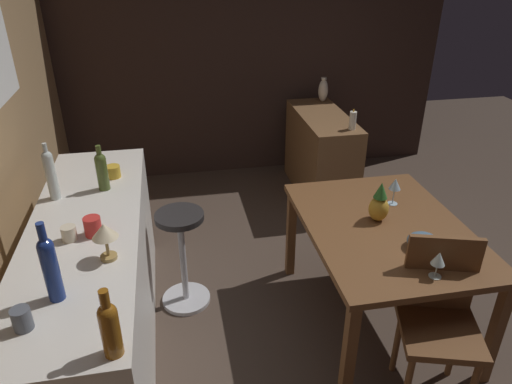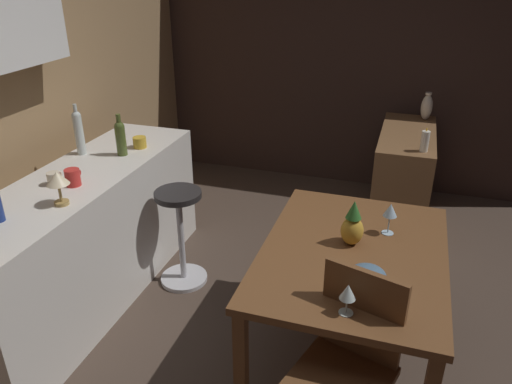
% 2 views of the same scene
% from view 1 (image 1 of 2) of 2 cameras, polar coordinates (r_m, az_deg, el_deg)
% --- Properties ---
extents(ground_plane, '(9.00, 9.00, 0.00)m').
position_cam_1_polar(ground_plane, '(3.37, 9.72, -14.69)').
color(ground_plane, '#47382D').
extents(wall_side_right, '(0.10, 4.40, 2.60)m').
position_cam_1_polar(wall_side_right, '(4.99, -2.67, 16.71)').
color(wall_side_right, '#33231E').
rests_on(wall_side_right, ground_plane).
extents(dining_table, '(1.29, 0.95, 0.74)m').
position_cam_1_polar(dining_table, '(3.03, 15.16, -5.22)').
color(dining_table, brown).
rests_on(dining_table, ground_plane).
extents(kitchen_counter, '(2.10, 0.60, 0.90)m').
position_cam_1_polar(kitchen_counter, '(2.99, -18.73, -11.18)').
color(kitchen_counter, silver).
rests_on(kitchen_counter, ground_plane).
extents(sideboard_cabinet, '(1.10, 0.44, 0.82)m').
position_cam_1_polar(sideboard_cabinet, '(4.71, 7.81, 4.44)').
color(sideboard_cabinet, brown).
rests_on(sideboard_cabinet, ground_plane).
extents(chair_near_window, '(0.50, 0.50, 0.94)m').
position_cam_1_polar(chair_near_window, '(2.75, 21.13, -13.73)').
color(chair_near_window, brown).
rests_on(chair_near_window, ground_plane).
extents(bar_stool, '(0.34, 0.34, 0.71)m').
position_cam_1_polar(bar_stool, '(3.26, -8.81, -7.68)').
color(bar_stool, '#262323').
rests_on(bar_stool, ground_plane).
extents(wine_glass_left, '(0.08, 0.08, 0.18)m').
position_cam_1_polar(wine_glass_left, '(3.17, 16.41, 0.84)').
color(wine_glass_left, silver).
rests_on(wine_glass_left, dining_table).
extents(wine_glass_right, '(0.07, 0.07, 0.15)m').
position_cam_1_polar(wine_glass_right, '(2.57, 21.13, -7.56)').
color(wine_glass_right, silver).
rests_on(wine_glass_right, dining_table).
extents(pineapple_centerpiece, '(0.12, 0.12, 0.26)m').
position_cam_1_polar(pineapple_centerpiece, '(2.97, 14.62, -1.45)').
color(pineapple_centerpiece, gold).
rests_on(pineapple_centerpiece, dining_table).
extents(fruit_bowl, '(0.18, 0.18, 0.08)m').
position_cam_1_polar(fruit_bowl, '(2.81, 19.50, -5.69)').
color(fruit_bowl, slate).
rests_on(fruit_bowl, dining_table).
extents(wine_bottle_clear, '(0.06, 0.06, 0.35)m').
position_cam_1_polar(wine_bottle_clear, '(3.01, -23.51, 2.10)').
color(wine_bottle_clear, silver).
rests_on(wine_bottle_clear, kitchen_counter).
extents(wine_bottle_amber, '(0.07, 0.07, 0.30)m').
position_cam_1_polar(wine_bottle_amber, '(1.85, -17.22, -15.19)').
color(wine_bottle_amber, '#8C5114').
rests_on(wine_bottle_amber, kitchen_counter).
extents(wine_bottle_olive, '(0.07, 0.07, 0.29)m').
position_cam_1_polar(wine_bottle_olive, '(3.04, -18.09, 2.58)').
color(wine_bottle_olive, '#475623').
rests_on(wine_bottle_olive, kitchen_counter).
extents(wine_bottle_cobalt, '(0.07, 0.07, 0.38)m').
position_cam_1_polar(wine_bottle_cobalt, '(2.16, -23.57, -8.14)').
color(wine_bottle_cobalt, navy).
rests_on(wine_bottle_cobalt, kitchen_counter).
extents(cup_slate, '(0.11, 0.08, 0.10)m').
position_cam_1_polar(cup_slate, '(2.13, -26.35, -13.52)').
color(cup_slate, '#515660').
rests_on(cup_slate, kitchen_counter).
extents(cup_mustard, '(0.13, 0.09, 0.08)m').
position_cam_1_polar(cup_mustard, '(3.22, -16.84, 2.38)').
color(cup_mustard, gold).
rests_on(cup_mustard, kitchen_counter).
extents(cup_red, '(0.12, 0.09, 0.10)m').
position_cam_1_polar(cup_red, '(2.61, -19.06, -3.91)').
color(cup_red, red).
rests_on(cup_red, kitchen_counter).
extents(cup_cream, '(0.11, 0.08, 0.08)m').
position_cam_1_polar(cup_cream, '(2.62, -21.59, -4.62)').
color(cup_cream, beige).
rests_on(cup_cream, kitchen_counter).
extents(counter_lamp, '(0.12, 0.12, 0.20)m').
position_cam_1_polar(counter_lamp, '(2.35, -17.75, -4.80)').
color(counter_lamp, '#A58447').
rests_on(counter_lamp, kitchen_counter).
extents(pillar_candle_tall, '(0.06, 0.06, 0.18)m').
position_cam_1_polar(pillar_candle_tall, '(4.22, 11.57, 8.44)').
color(pillar_candle_tall, white).
rests_on(pillar_candle_tall, sideboard_cabinet).
extents(vase_ceramic_ivory, '(0.10, 0.10, 0.25)m').
position_cam_1_polar(vase_ceramic_ivory, '(4.95, 8.09, 12.04)').
color(vase_ceramic_ivory, beige).
rests_on(vase_ceramic_ivory, sideboard_cabinet).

